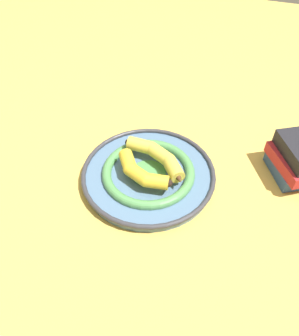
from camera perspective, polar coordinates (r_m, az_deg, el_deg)
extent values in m
plane|color=gold|center=(0.85, -0.36, -2.14)|extent=(2.80, 2.80, 0.00)
cylinder|color=slate|center=(0.84, 0.00, -1.40)|extent=(0.33, 0.33, 0.02)
torus|color=#4C894C|center=(0.83, 0.00, -0.75)|extent=(0.24, 0.24, 0.02)
cylinder|color=#4C894C|center=(0.83, 0.00, -0.89)|extent=(0.09, 0.09, 0.00)
torus|color=#333338|center=(0.83, 0.00, -0.81)|extent=(0.34, 0.34, 0.01)
cylinder|color=gold|center=(0.80, 4.19, -0.13)|extent=(0.07, 0.07, 0.04)
cylinder|color=gold|center=(0.84, 1.79, 2.45)|extent=(0.06, 0.07, 0.04)
cylinder|color=gold|center=(0.86, -1.70, 3.99)|extent=(0.04, 0.06, 0.04)
sphere|color=gold|center=(0.82, 3.36, 1.37)|extent=(0.04, 0.04, 0.04)
sphere|color=gold|center=(0.85, 0.27, 3.50)|extent=(0.04, 0.04, 0.04)
cone|color=#472D19|center=(0.78, 5.06, -1.70)|extent=(0.04, 0.04, 0.03)
sphere|color=black|center=(0.87, -3.63, 4.46)|extent=(0.02, 0.02, 0.02)
cylinder|color=gold|center=(0.82, -3.88, 1.15)|extent=(0.06, 0.06, 0.04)
cylinder|color=gold|center=(0.79, -2.04, -1.11)|extent=(0.05, 0.06, 0.04)
cylinder|color=gold|center=(0.77, 1.36, -2.37)|extent=(0.04, 0.06, 0.04)
sphere|color=gold|center=(0.80, -3.44, -0.16)|extent=(0.04, 0.04, 0.04)
sphere|color=gold|center=(0.77, -0.60, -2.10)|extent=(0.04, 0.04, 0.04)
cone|color=#472D19|center=(0.84, -4.30, 2.41)|extent=(0.04, 0.04, 0.03)
sphere|color=black|center=(0.77, 3.34, -2.64)|extent=(0.02, 0.02, 0.02)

